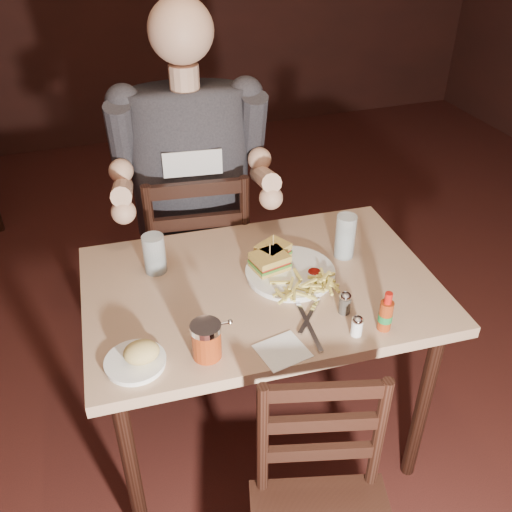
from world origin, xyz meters
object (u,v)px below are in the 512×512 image
object	(u,v)px
diner	(190,149)
side_plate	(136,363)
hot_sauce	(386,311)
syrup_dispenser	(206,341)
glass_right	(345,236)
dinner_plate	(290,274)
main_table	(261,304)
glass_left	(154,254)
chair_far	(197,260)

from	to	relation	value
diner	side_plate	size ratio (longest dim) A/B	6.41
hot_sauce	syrup_dispenser	distance (m)	0.53
diner	hot_sauce	distance (m)	0.98
glass_right	hot_sauce	distance (m)	0.39
dinner_plate	glass_right	xyz separation A→B (m)	(0.22, 0.05, 0.07)
syrup_dispenser	hot_sauce	bearing A→B (deg)	-3.13
syrup_dispenser	main_table	bearing A→B (deg)	49.67
diner	syrup_dispenser	distance (m)	0.87
main_table	glass_left	world-z (taller)	glass_left
chair_far	syrup_dispenser	distance (m)	0.96
main_table	glass_right	size ratio (longest dim) A/B	7.46
chair_far	diner	distance (m)	0.55
side_plate	glass_left	bearing A→B (deg)	72.19
glass_left	hot_sauce	size ratio (longest dim) A/B	1.03
syrup_dispenser	glass_left	bearing A→B (deg)	100.86
glass_right	side_plate	bearing A→B (deg)	-158.80
glass_left	side_plate	distance (m)	0.45
syrup_dispenser	diner	bearing A→B (deg)	82.10
chair_far	glass_right	distance (m)	0.78
chair_far	side_plate	xyz separation A→B (m)	(-0.37, -0.85, 0.29)
hot_sauce	syrup_dispenser	size ratio (longest dim) A/B	1.19
glass_left	hot_sauce	world-z (taller)	glass_left
glass_right	syrup_dispenser	xyz separation A→B (m)	(-0.58, -0.33, -0.02)
dinner_plate	syrup_dispenser	xyz separation A→B (m)	(-0.36, -0.28, 0.05)
chair_far	glass_left	bearing A→B (deg)	69.27
main_table	dinner_plate	xyz separation A→B (m)	(0.11, 0.01, 0.09)
hot_sauce	syrup_dispenser	xyz separation A→B (m)	(-0.53, 0.06, -0.01)
chair_far	side_plate	distance (m)	0.98
glass_right	syrup_dispenser	bearing A→B (deg)	-150.50
glass_left	hot_sauce	distance (m)	0.78
dinner_plate	diner	bearing A→B (deg)	109.80
chair_far	main_table	bearing A→B (deg)	105.09
glass_left	main_table	bearing A→B (deg)	-30.84
diner	side_plate	distance (m)	0.91
main_table	dinner_plate	size ratio (longest dim) A/B	4.06
glass_left	syrup_dispenser	bearing A→B (deg)	-82.34
chair_far	hot_sauce	distance (m)	1.07
chair_far	glass_right	size ratio (longest dim) A/B	6.05
main_table	chair_far	size ratio (longest dim) A/B	1.23
dinner_plate	main_table	bearing A→B (deg)	-173.63
diner	syrup_dispenser	bearing A→B (deg)	-93.64
dinner_plate	syrup_dispenser	distance (m)	0.46
diner	side_plate	world-z (taller)	diner
chair_far	diner	size ratio (longest dim) A/B	0.91
hot_sauce	glass_left	bearing A→B (deg)	139.03
glass_left	glass_right	distance (m)	0.66
main_table	glass_right	bearing A→B (deg)	11.11
diner	syrup_dispenser	size ratio (longest dim) A/B	9.49
main_table	side_plate	world-z (taller)	side_plate
dinner_plate	hot_sauce	distance (m)	0.38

